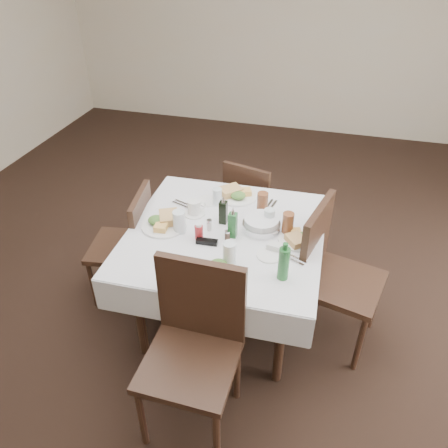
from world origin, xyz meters
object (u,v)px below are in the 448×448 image
water_s (230,253)px  chair_east (330,268)px  chair_south (195,339)px  oil_cruet_green (233,224)px  chair_north (251,201)px  chair_west (130,239)px  ketchup_bottle (199,232)px  water_w (179,222)px  oil_cruet_dark (223,211)px  coffee_mug (194,208)px  water_n (217,197)px  green_bottle (284,263)px  dining_table (225,242)px  bread_basket (261,224)px  water_e (269,218)px

water_s → chair_east: bearing=30.4°
chair_south → oil_cruet_green: (0.02, 0.70, 0.27)m
chair_north → chair_west: size_ratio=0.95×
chair_west → ketchup_bottle: size_ratio=7.96×
water_w → oil_cruet_dark: (0.24, 0.17, 0.01)m
chair_north → coffee_mug: bearing=-109.3°
chair_east → ketchup_bottle: 0.87m
chair_west → water_n: size_ratio=7.30×
oil_cruet_green → green_bottle: (0.36, -0.31, 0.01)m
dining_table → oil_cruet_green: 0.19m
ketchup_bottle → chair_east: bearing=10.8°
dining_table → chair_north: chair_north is taller
chair_south → chair_west: bearing=133.6°
chair_south → green_bottle: chair_south is taller
chair_east → chair_west: (-1.41, 0.02, -0.06)m
green_bottle → bread_basket: bearing=115.5°
chair_south → water_w: bearing=115.5°
chair_west → oil_cruet_green: size_ratio=4.18×
oil_cruet_green → chair_west: bearing=172.9°
oil_cruet_dark → ketchup_bottle: 0.24m
chair_east → water_w: chair_east is taller
water_e → dining_table: bearing=-151.9°
water_w → bread_basket: bearing=18.1°
oil_cruet_dark → ketchup_bottle: bearing=-115.4°
chair_east → coffee_mug: bearing=174.0°
oil_cruet_green → ketchup_bottle: oil_cruet_green is taller
chair_north → bread_basket: size_ratio=3.42×
chair_east → coffee_mug: 0.97m
dining_table → oil_cruet_dark: oil_cruet_dark is taller
water_w → water_e: bearing=21.2°
coffee_mug → chair_south: bearing=-71.9°
water_s → bread_basket: (0.11, 0.39, -0.03)m
water_n → water_s: water_s is taller
chair_north → water_e: size_ratio=6.70×
chair_west → water_s: size_ratio=6.12×
chair_west → oil_cruet_green: (0.78, -0.10, 0.34)m
chair_north → water_e: water_e is taller
bread_basket → ketchup_bottle: bearing=-150.1°
chair_east → coffee_mug: size_ratio=6.90×
chair_north → green_bottle: bearing=-70.1°
water_e → chair_south: bearing=-104.4°
chair_west → chair_south: bearing=-46.4°
chair_south → green_bottle: (0.39, 0.40, 0.29)m
water_e → green_bottle: size_ratio=0.53×
water_n → bread_basket: bearing=-31.2°
chair_south → ketchup_bottle: (-0.17, 0.62, 0.23)m
chair_south → ketchup_bottle: 0.69m
oil_cruet_dark → green_bottle: green_bottle is taller
oil_cruet_green → coffee_mug: size_ratio=1.47×
chair_west → bread_basket: (0.94, 0.03, 0.29)m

